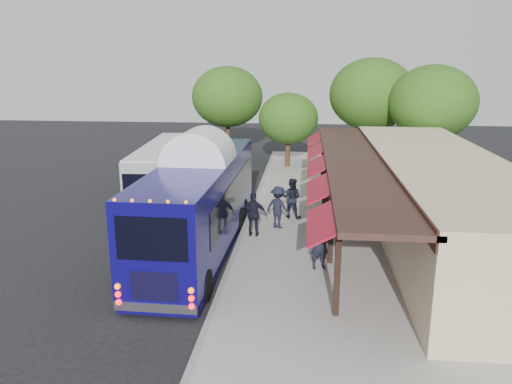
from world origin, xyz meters
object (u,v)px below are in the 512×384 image
at_px(ped_c, 254,214).
at_px(ped_a, 320,244).
at_px(coach_bus, 200,199).
at_px(sign_board, 325,236).
at_px(city_bus, 164,165).
at_px(ped_b, 292,198).
at_px(ped_d, 278,207).

bearing_deg(ped_c, ped_a, 131.88).
bearing_deg(coach_bus, sign_board, -2.99).
bearing_deg(ped_a, sign_board, 61.66).
relative_size(city_bus, ped_a, 5.52).
distance_m(coach_bus, ped_b, 5.56).
height_order(city_bus, ped_a, city_bus).
bearing_deg(ped_b, sign_board, 122.67).
distance_m(ped_d, sign_board, 3.53).
height_order(ped_b, ped_d, ped_b).
bearing_deg(coach_bus, city_bus, 115.39).
bearing_deg(sign_board, ped_d, 100.75).
bearing_deg(sign_board, coach_bus, 151.05).
distance_m(city_bus, sign_board, 13.40).
bearing_deg(sign_board, ped_c, 126.36).
bearing_deg(ped_d, ped_b, -79.53).
bearing_deg(ped_a, ped_c, 110.84).
distance_m(ped_a, sign_board, 1.67).
xyz_separation_m(coach_bus, city_bus, (-4.20, 9.28, -0.59)).
bearing_deg(ped_b, coach_bus, 63.31).
xyz_separation_m(ped_d, sign_board, (2.05, -2.86, -0.28)).
bearing_deg(ped_b, ped_d, 85.50).
distance_m(ped_b, ped_c, 3.22).
bearing_deg(ped_a, ped_b, 82.12).
height_order(coach_bus, ped_a, coach_bus).
relative_size(ped_b, sign_board, 1.91).
distance_m(coach_bus, ped_a, 5.32).
xyz_separation_m(ped_b, ped_c, (-1.54, -2.83, -0.00)).
relative_size(coach_bus, sign_board, 12.10).
bearing_deg(city_bus, ped_c, -56.10).
xyz_separation_m(ped_a, ped_d, (-1.79, 4.49, 0.03)).
bearing_deg(ped_c, sign_board, 153.06).
bearing_deg(coach_bus, ped_b, 50.06).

